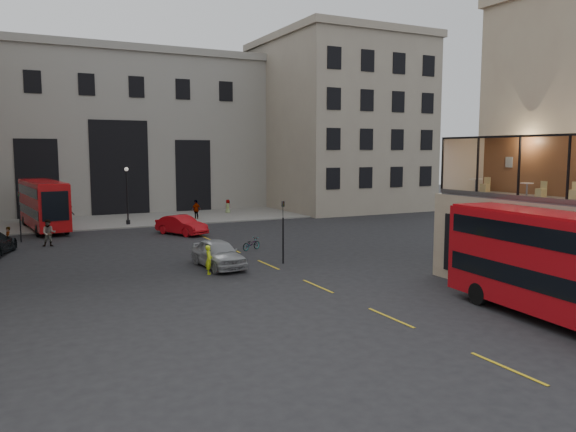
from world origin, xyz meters
name	(u,v)px	position (x,y,z in m)	size (l,w,h in m)	color
ground	(429,312)	(0.00, 0.00, 0.00)	(140.00, 140.00, 0.00)	black
host_frontage	(538,248)	(6.50, 0.00, 2.25)	(3.00, 11.00, 4.50)	#C7B695
cafe_floor	(540,199)	(6.50, 0.00, 4.55)	(3.00, 10.00, 0.10)	slate
gateway	(110,128)	(-5.00, 47.99, 9.39)	(35.00, 10.60, 18.00)	gray
building_right	(338,121)	(20.00, 39.97, 10.39)	(16.60, 18.60, 20.00)	gray
pavement_far	(120,220)	(-6.00, 38.00, 0.06)	(40.00, 12.00, 0.12)	slate
traffic_light_near	(283,224)	(-1.00, 12.00, 2.42)	(0.16, 0.20, 3.80)	black
traffic_light_far	(20,210)	(-15.00, 28.00, 2.42)	(0.16, 0.20, 3.80)	black
street_lamp_b	(127,200)	(-6.00, 34.00, 2.39)	(0.36, 0.36, 5.33)	black
bus_near	(565,263)	(3.50, -3.70, 2.44)	(3.33, 11.06, 4.35)	#B50C14
bus_far	(43,203)	(-13.04, 34.26, 2.38)	(3.56, 10.83, 4.24)	#A50B0D
car_a	(218,254)	(-4.90, 12.70, 0.82)	(1.94, 4.81, 1.64)	#979A9F
car_b	(182,225)	(-3.19, 26.33, 0.78)	(1.66, 4.75, 1.56)	#B10A11
bicycle	(251,244)	(-0.90, 17.20, 0.42)	(0.56, 1.60, 0.84)	gray
cyclist	(209,260)	(-5.98, 11.18, 0.81)	(0.59, 0.39, 1.62)	#DDF91A
pedestrian_a	(49,233)	(-13.24, 24.99, 0.97)	(0.94, 0.73, 1.94)	gray
pedestrian_b	(69,213)	(-10.47, 39.81, 0.80)	(1.04, 0.60, 1.60)	gray
pedestrian_c	(196,210)	(0.87, 35.32, 0.99)	(1.16, 0.48, 1.98)	gray
pedestrian_d	(228,207)	(5.60, 39.06, 0.78)	(0.76, 0.49, 1.55)	gray
pedestrian_e	(8,238)	(-15.87, 24.98, 0.79)	(0.57, 0.38, 1.58)	gray
cafe_table_mid	(527,188)	(5.67, 0.09, 5.08)	(0.58, 0.58, 0.73)	silver
cafe_table_far	(476,184)	(5.56, 3.13, 5.12)	(0.63, 0.63, 0.78)	beige
cafe_chair_b	(574,194)	(7.50, -1.01, 4.84)	(0.46, 0.46, 0.78)	#D0B778
cafe_chair_c	(541,192)	(7.05, 0.42, 4.83)	(0.40, 0.40, 0.76)	tan
cafe_chair_d	(485,187)	(7.28, 4.16, 4.84)	(0.43, 0.43, 0.78)	tan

